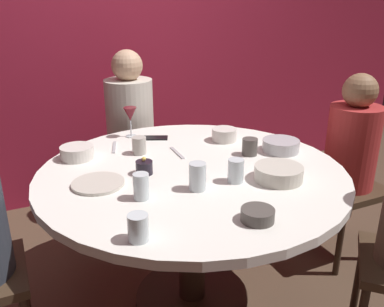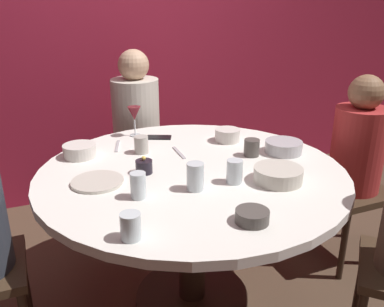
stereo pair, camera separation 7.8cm
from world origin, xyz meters
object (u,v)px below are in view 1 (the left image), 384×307
object	(u,v)px
wine_glass	(130,115)
cup_by_left_diner	(250,147)
cup_by_right_diner	(236,171)
bowl_serving_large	(281,146)
seated_diner_back	(130,119)
dinner_plate	(98,183)
bowl_small_white	(279,173)
seated_diner_right	(352,148)
bowl_salad_center	(258,215)
cup_beside_wine	(141,186)
dining_table	(192,196)
bowl_rice_portion	(77,152)
cup_far_edge	(139,145)
candle_holder	(144,167)
cup_near_candle	(198,176)
cell_phone	(155,138)
bowl_sauce_side	(224,135)
cup_center_front	(138,228)

from	to	relation	value
wine_glass	cup_by_left_diner	size ratio (longest dim) A/B	2.02
cup_by_right_diner	bowl_serving_large	bearing A→B (deg)	29.18
wine_glass	seated_diner_back	bearing A→B (deg)	74.30
dinner_plate	bowl_small_white	world-z (taller)	bowl_small_white
seated_diner_right	bowl_salad_center	xyz separation A→B (m)	(-1.01, -0.53, 0.08)
seated_diner_back	seated_diner_right	size ratio (longest dim) A/B	1.06
bowl_salad_center	cup_beside_wine	world-z (taller)	cup_beside_wine
dining_table	bowl_serving_large	bearing A→B (deg)	2.55
bowl_rice_portion	cup_far_edge	world-z (taller)	cup_far_edge
dining_table	candle_holder	size ratio (longest dim) A/B	17.38
cup_by_left_diner	bowl_rice_portion	bearing A→B (deg)	158.50
wine_glass	cup_near_candle	size ratio (longest dim) A/B	1.47
cell_phone	cup_far_edge	distance (m)	0.25
cup_by_left_diner	wine_glass	bearing A→B (deg)	130.58
dining_table	cup_beside_wine	distance (m)	0.41
wine_glass	bowl_sauce_side	xyz separation A→B (m)	(0.46, -0.29, -0.09)
cup_by_left_diner	cup_by_right_diner	size ratio (longest dim) A/B	0.83
bowl_small_white	cup_near_candle	xyz separation A→B (m)	(-0.37, 0.06, 0.03)
dining_table	bowl_sauce_side	size ratio (longest dim) A/B	10.43
cup_near_candle	cup_beside_wine	bearing A→B (deg)	175.43
cell_phone	bowl_salad_center	xyz separation A→B (m)	(0.02, -1.03, 0.02)
dinner_plate	cup_far_edge	world-z (taller)	cup_far_edge
cup_near_candle	cup_center_front	size ratio (longest dim) A/B	1.26
dinner_plate	bowl_sauce_side	world-z (taller)	bowl_sauce_side
dining_table	seated_diner_back	world-z (taller)	seated_diner_back
bowl_salad_center	bowl_sauce_side	bearing A→B (deg)	68.57
wine_glass	cell_phone	world-z (taller)	wine_glass
seated_diner_right	cup_near_candle	distance (m)	1.12
bowl_salad_center	bowl_rice_portion	size ratio (longest dim) A/B	0.75
cup_far_edge	cup_center_front	bearing A→B (deg)	-108.36
seated_diner_right	cup_by_left_diner	bearing A→B (deg)	-4.15
dinner_plate	candle_holder	bearing A→B (deg)	7.71
dining_table	cup_center_front	xyz separation A→B (m)	(-0.42, -0.47, 0.19)
cup_by_left_diner	cup_center_front	world-z (taller)	cup_center_front
seated_diner_right	bowl_rice_portion	size ratio (longest dim) A/B	6.83
dining_table	cup_far_edge	distance (m)	0.39
cell_phone	bowl_rice_portion	xyz separation A→B (m)	(-0.46, -0.13, 0.03)
cell_phone	cup_near_candle	distance (m)	0.71
seated_diner_right	cup_far_edge	distance (m)	1.22
cup_by_right_diner	cup_center_front	bearing A→B (deg)	-153.59
dining_table	cell_phone	distance (m)	0.52
dining_table	cup_near_candle	world-z (taller)	cup_near_candle
dinner_plate	cell_phone	distance (m)	0.65
dinner_plate	bowl_small_white	distance (m)	0.80
seated_diner_right	bowl_rice_portion	bearing A→B (deg)	-14.00
dining_table	bowl_small_white	bearing A→B (deg)	-42.34
dinner_plate	cup_far_edge	xyz separation A→B (m)	(0.28, 0.29, 0.04)
bowl_serving_large	cup_beside_wine	distance (m)	0.87
dinner_plate	bowl_rice_portion	size ratio (longest dim) A/B	1.38
cell_phone	seated_diner_right	bearing A→B (deg)	88.09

